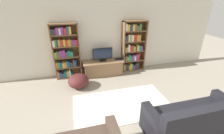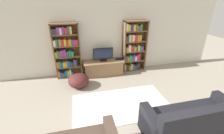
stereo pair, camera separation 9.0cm
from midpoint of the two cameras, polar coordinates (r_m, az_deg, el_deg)
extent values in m
cube|color=silver|center=(5.48, -2.18, 11.16)|extent=(8.80, 0.06, 2.60)
cube|color=brown|center=(5.34, -20.60, 5.20)|extent=(0.04, 0.30, 1.89)
cube|color=brown|center=(5.30, -11.65, 6.13)|extent=(0.04, 0.30, 1.89)
cube|color=brown|center=(5.43, -16.12, 6.12)|extent=(0.87, 0.04, 1.89)
cube|color=brown|center=(5.09, -17.42, 15.53)|extent=(0.87, 0.30, 0.04)
cube|color=brown|center=(5.66, -15.05, -3.18)|extent=(0.83, 0.30, 0.04)
cube|color=orange|center=(5.62, -19.00, -2.35)|extent=(0.05, 0.24, 0.24)
cube|color=#234C99|center=(5.62, -18.28, -2.49)|extent=(0.08, 0.24, 0.20)
cube|color=brown|center=(5.62, -17.54, -2.58)|extent=(0.04, 0.24, 0.16)
cube|color=#234C99|center=(5.61, -17.09, -2.46)|extent=(0.04, 0.24, 0.18)
cube|color=#196B75|center=(5.60, -16.53, -2.18)|extent=(0.07, 0.24, 0.23)
cube|color=#9E9333|center=(5.59, -15.73, -2.11)|extent=(0.08, 0.24, 0.23)
cube|color=silver|center=(5.58, -15.03, -1.92)|extent=(0.05, 0.24, 0.25)
cube|color=#196B75|center=(5.60, -14.42, -2.25)|extent=(0.05, 0.24, 0.17)
cube|color=brown|center=(5.50, -15.48, 0.29)|extent=(0.83, 0.30, 0.04)
cube|color=orange|center=(5.47, -19.52, 1.03)|extent=(0.05, 0.24, 0.21)
cube|color=#2D7F47|center=(5.46, -18.79, 1.13)|extent=(0.08, 0.24, 0.22)
cube|color=#234C99|center=(5.46, -18.03, 1.11)|extent=(0.06, 0.24, 0.20)
cube|color=gold|center=(5.46, -17.25, 1.09)|extent=(0.08, 0.24, 0.18)
cube|color=orange|center=(5.45, -16.52, 1.22)|extent=(0.06, 0.24, 0.19)
cube|color=#196B75|center=(5.44, -15.85, 1.47)|extent=(0.06, 0.24, 0.23)
cube|color=#234C99|center=(5.44, -15.18, 1.34)|extent=(0.05, 0.24, 0.19)
cube|color=#333338|center=(5.44, -14.41, 1.29)|extent=(0.08, 0.24, 0.16)
cube|color=brown|center=(5.42, -13.71, 1.81)|extent=(0.04, 0.24, 0.25)
cube|color=#234C99|center=(5.42, -13.11, 1.79)|extent=(0.06, 0.24, 0.24)
cube|color=brown|center=(5.36, -15.93, 3.96)|extent=(0.83, 0.30, 0.04)
cube|color=#9E9333|center=(5.34, -19.99, 4.59)|extent=(0.06, 0.24, 0.18)
cube|color=#2D7F47|center=(5.33, -19.39, 4.88)|extent=(0.04, 0.24, 0.23)
cube|color=brown|center=(5.33, -18.72, 4.84)|extent=(0.07, 0.24, 0.21)
cube|color=#7F338C|center=(5.31, -17.94, 5.10)|extent=(0.08, 0.24, 0.24)
cube|color=#7F338C|center=(5.30, -17.06, 5.23)|extent=(0.08, 0.24, 0.25)
cube|color=brown|center=(5.31, -16.16, 4.95)|extent=(0.06, 0.24, 0.17)
cube|color=#196B75|center=(5.30, -15.29, 5.22)|extent=(0.08, 0.24, 0.21)
cube|color=#2D7F47|center=(5.30, -14.34, 5.13)|extent=(0.08, 0.24, 0.17)
cube|color=brown|center=(5.24, -16.42, 7.80)|extent=(0.83, 0.30, 0.04)
cube|color=silver|center=(5.23, -20.54, 8.56)|extent=(0.07, 0.24, 0.20)
cube|color=#2D7F47|center=(5.22, -19.85, 8.79)|extent=(0.04, 0.24, 0.23)
cube|color=#333338|center=(5.21, -19.30, 8.86)|extent=(0.04, 0.24, 0.23)
cube|color=#9E9333|center=(5.21, -18.70, 8.87)|extent=(0.06, 0.24, 0.22)
cube|color=#B72D28|center=(5.20, -17.87, 8.95)|extent=(0.08, 0.24, 0.22)
cube|color=gold|center=(5.20, -16.96, 9.04)|extent=(0.06, 0.24, 0.22)
cube|color=#B72D28|center=(5.19, -16.21, 9.02)|extent=(0.05, 0.24, 0.20)
cube|color=orange|center=(5.19, -15.63, 9.07)|extent=(0.04, 0.24, 0.19)
cube|color=#9E9333|center=(5.19, -15.08, 9.22)|extent=(0.05, 0.24, 0.21)
cube|color=brown|center=(5.19, -14.42, 9.20)|extent=(0.05, 0.24, 0.20)
cube|color=#7F338C|center=(5.19, -13.61, 9.23)|extent=(0.08, 0.24, 0.19)
cube|color=#B72D28|center=(5.19, -12.72, 9.34)|extent=(0.07, 0.24, 0.19)
cube|color=brown|center=(5.15, -16.93, 11.81)|extent=(0.83, 0.30, 0.04)
cube|color=#333338|center=(5.15, -21.19, 12.48)|extent=(0.07, 0.24, 0.19)
cube|color=#333338|center=(5.14, -20.28, 12.55)|extent=(0.07, 0.24, 0.18)
cube|color=#7F338C|center=(5.13, -19.38, 12.95)|extent=(0.08, 0.24, 0.23)
cube|color=silver|center=(5.12, -18.47, 12.93)|extent=(0.06, 0.24, 0.21)
cube|color=#7F338C|center=(5.11, -17.65, 13.19)|extent=(0.07, 0.24, 0.24)
cube|color=#B72D28|center=(5.11, -16.66, 13.14)|extent=(0.08, 0.24, 0.21)
cube|color=#234C99|center=(5.10, -15.81, 13.49)|extent=(0.06, 0.24, 0.25)
cube|color=gold|center=(5.10, -14.99, 13.49)|extent=(0.07, 0.24, 0.24)
cube|color=brown|center=(5.56, 5.05, 7.45)|extent=(0.04, 0.30, 1.89)
cube|color=brown|center=(5.86, 12.87, 7.85)|extent=(0.04, 0.30, 1.89)
cube|color=brown|center=(5.81, 8.58, 8.06)|extent=(0.87, 0.04, 1.89)
cube|color=brown|center=(5.50, 9.73, 16.90)|extent=(0.87, 0.30, 0.04)
cube|color=brown|center=(6.03, 8.48, -0.74)|extent=(0.83, 0.30, 0.04)
cube|color=#9E9333|center=(5.84, 5.25, 0.02)|extent=(0.06, 0.24, 0.23)
cube|color=#333338|center=(5.86, 5.86, 0.11)|extent=(0.05, 0.24, 0.24)
cube|color=#333338|center=(5.88, 6.47, 0.15)|extent=(0.06, 0.24, 0.23)
cube|color=#9E9333|center=(5.92, 6.99, -0.07)|extent=(0.04, 0.24, 0.17)
cube|color=gold|center=(5.93, 7.66, 0.28)|extent=(0.08, 0.24, 0.24)
cube|color=#196B75|center=(5.95, 8.30, 0.27)|extent=(0.05, 0.24, 0.22)
cube|color=#7F338C|center=(5.99, 8.83, 0.09)|extent=(0.06, 0.24, 0.16)
cube|color=#333338|center=(6.00, 9.46, 0.39)|extent=(0.07, 0.24, 0.22)
cube|color=#333338|center=(6.02, 10.11, 0.62)|extent=(0.05, 0.24, 0.26)
cube|color=brown|center=(5.88, 8.71, 2.58)|extent=(0.83, 0.30, 0.04)
cube|color=#333338|center=(5.70, 5.31, 3.24)|extent=(0.04, 0.24, 0.19)
cube|color=brown|center=(5.72, 5.92, 3.43)|extent=(0.07, 0.24, 0.22)
cube|color=#9E9333|center=(5.75, 6.51, 3.24)|extent=(0.04, 0.24, 0.17)
cube|color=#2D7F47|center=(5.76, 7.17, 3.62)|extent=(0.08, 0.24, 0.23)
cube|color=#196B75|center=(5.79, 7.83, 3.43)|extent=(0.06, 0.24, 0.18)
cube|color=#7F338C|center=(5.81, 8.53, 3.63)|extent=(0.07, 0.24, 0.21)
cube|color=silver|center=(5.84, 9.19, 3.53)|extent=(0.06, 0.24, 0.18)
cube|color=#7F338C|center=(5.86, 9.80, 3.79)|extent=(0.06, 0.24, 0.23)
cube|color=#B72D28|center=(5.88, 10.41, 3.99)|extent=(0.07, 0.24, 0.26)
cube|color=brown|center=(5.75, 8.95, 6.05)|extent=(0.83, 0.30, 0.04)
cube|color=brown|center=(5.58, 5.58, 6.73)|extent=(0.07, 0.24, 0.16)
cube|color=#9E9333|center=(5.60, 6.26, 6.83)|extent=(0.07, 0.24, 0.17)
cube|color=silver|center=(5.61, 6.99, 7.27)|extent=(0.07, 0.24, 0.26)
cube|color=#B72D28|center=(5.65, 7.76, 7.09)|extent=(0.08, 0.24, 0.21)
cube|color=brown|center=(5.67, 8.41, 7.18)|extent=(0.04, 0.24, 0.22)
cube|color=#9E9333|center=(5.70, 8.98, 7.02)|extent=(0.07, 0.24, 0.18)
cube|color=#333338|center=(5.73, 9.63, 7.05)|extent=(0.05, 0.24, 0.18)
cube|color=gold|center=(5.74, 10.27, 7.30)|extent=(0.07, 0.24, 0.22)
cube|color=#196B75|center=(5.78, 11.03, 7.16)|extent=(0.08, 0.24, 0.18)
cube|color=#7F338C|center=(5.82, 11.71, 7.15)|extent=(0.06, 0.24, 0.18)
cube|color=brown|center=(5.64, 9.20, 9.67)|extent=(0.83, 0.30, 0.04)
cube|color=#333338|center=(5.47, 5.72, 10.68)|extent=(0.06, 0.24, 0.20)
cube|color=#333338|center=(5.49, 6.38, 10.89)|extent=(0.06, 0.24, 0.24)
cube|color=silver|center=(5.50, 6.94, 10.96)|extent=(0.04, 0.24, 0.25)
cube|color=#9E9333|center=(5.53, 7.58, 10.97)|extent=(0.08, 0.24, 0.25)
cube|color=silver|center=(5.56, 8.37, 10.94)|extent=(0.07, 0.24, 0.24)
cube|color=#B72D28|center=(5.58, 9.04, 11.01)|extent=(0.06, 0.24, 0.24)
cube|color=#B72D28|center=(5.60, 9.56, 10.94)|extent=(0.05, 0.24, 0.23)
cube|color=orange|center=(5.63, 10.19, 10.92)|extent=(0.07, 0.24, 0.22)
cube|color=#9E9333|center=(5.66, 10.93, 10.93)|extent=(0.07, 0.24, 0.22)
cube|color=brown|center=(5.56, 9.47, 13.42)|extent=(0.83, 0.30, 0.04)
cube|color=silver|center=(5.39, 5.96, 14.84)|extent=(0.07, 0.24, 0.25)
cube|color=gold|center=(5.42, 6.80, 14.67)|extent=(0.08, 0.24, 0.22)
cube|color=#333338|center=(5.44, 7.59, 14.73)|extent=(0.06, 0.24, 0.23)
cube|color=#234C99|center=(5.47, 8.11, 14.47)|extent=(0.04, 0.24, 0.18)
cube|color=gold|center=(5.49, 8.75, 14.67)|extent=(0.08, 0.24, 0.22)
cube|color=brown|center=(5.51, 9.55, 14.72)|extent=(0.07, 0.24, 0.23)
cube|color=brown|center=(5.55, 10.28, 14.42)|extent=(0.08, 0.24, 0.17)
cube|color=#2D7F47|center=(5.58, 11.16, 14.67)|extent=(0.07, 0.24, 0.22)
cube|color=#8E6B47|center=(5.51, -2.70, -0.45)|extent=(1.35, 0.50, 0.49)
cube|color=#8E6B47|center=(5.40, -2.75, 2.06)|extent=(1.44, 0.54, 0.04)
cube|color=black|center=(5.43, -2.85, 2.56)|extent=(0.24, 0.16, 0.03)
cylinder|color=black|center=(5.42, -2.86, 2.95)|extent=(0.04, 0.04, 0.05)
cube|color=black|center=(5.34, -2.91, 5.18)|extent=(0.71, 0.04, 0.40)
cube|color=#19233D|center=(5.32, -2.87, 5.10)|extent=(0.66, 0.00, 0.36)
cube|color=#B7B7BC|center=(5.52, 3.42, 2.91)|extent=(0.34, 0.25, 0.02)
cube|color=black|center=(5.52, 3.42, 3.04)|extent=(0.33, 0.24, 0.00)
cube|color=beige|center=(4.14, 4.31, -14.02)|extent=(2.54, 1.41, 0.02)
cube|color=black|center=(3.71, 28.54, -18.65)|extent=(1.98, 0.87, 0.46)
cube|color=black|center=(3.25, 34.22, -16.11)|extent=(1.98, 0.18, 0.48)
cube|color=black|center=(3.20, 15.70, -21.85)|extent=(0.18, 0.87, 0.64)
ellipsoid|color=#4C1E1E|center=(4.86, -12.07, -5.08)|extent=(0.65, 0.65, 0.43)
camera|label=1|loc=(0.05, -89.43, 0.27)|focal=24.00mm
camera|label=2|loc=(0.05, 90.57, -0.27)|focal=24.00mm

